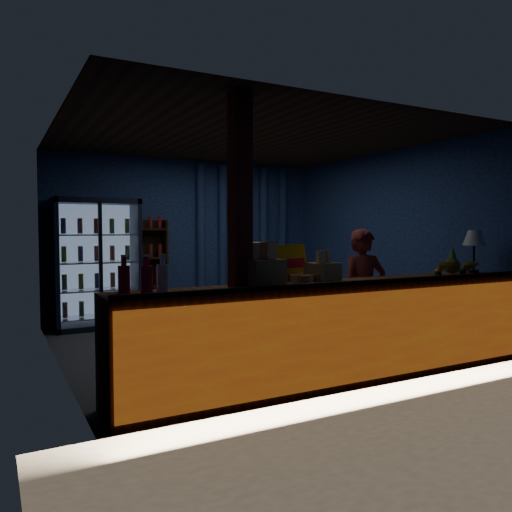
{
  "coord_description": "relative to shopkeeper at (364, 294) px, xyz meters",
  "views": [
    {
      "loc": [
        -2.91,
        -5.68,
        1.44
      ],
      "look_at": [
        0.0,
        -0.2,
        1.12
      ],
      "focal_mm": 35.0,
      "sensor_mm": 36.0,
      "label": 1
    }
  ],
  "objects": [
    {
      "name": "ground",
      "position": [
        -0.74,
        1.38,
        -0.73
      ],
      "size": [
        4.6,
        4.6,
        0.0
      ],
      "primitive_type": "plane",
      "color": "#515154",
      "rests_on": "ground"
    },
    {
      "name": "room_walls",
      "position": [
        -0.74,
        1.38,
        0.84
      ],
      "size": [
        4.6,
        4.6,
        4.6
      ],
      "color": "navy",
      "rests_on": "ground"
    },
    {
      "name": "counter",
      "position": [
        -0.74,
        -0.53,
        -0.25
      ],
      "size": [
        4.4,
        0.57,
        0.99
      ],
      "color": "brown",
      "rests_on": "ground"
    },
    {
      "name": "support_post",
      "position": [
        -1.79,
        -0.52,
        0.57
      ],
      "size": [
        0.16,
        0.16,
        2.6
      ],
      "primitive_type": "cube",
      "color": "maroon",
      "rests_on": "ground"
    },
    {
      "name": "beverage_cooler",
      "position": [
        -2.29,
        3.29,
        0.21
      ],
      "size": [
        1.2,
        0.62,
        1.9
      ],
      "color": "black",
      "rests_on": "ground"
    },
    {
      "name": "bottle_shelf",
      "position": [
        -1.44,
        3.43,
        0.07
      ],
      "size": [
        0.5,
        0.28,
        1.6
      ],
      "color": "#3A2812",
      "rests_on": "ground"
    },
    {
      "name": "curtain_folds",
      "position": [
        0.26,
        3.52,
        0.57
      ],
      "size": [
        1.74,
        0.14,
        2.5
      ],
      "color": "navy",
      "rests_on": "room_walls"
    },
    {
      "name": "framed_picture",
      "position": [
        0.11,
        3.47,
        1.02
      ],
      "size": [
        0.36,
        0.04,
        0.28
      ],
      "color": "gold",
      "rests_on": "room_walls"
    },
    {
      "name": "shopkeeper",
      "position": [
        0.0,
        0.0,
        0.0
      ],
      "size": [
        0.58,
        0.44,
        1.45
      ],
      "primitive_type": "imported",
      "rotation": [
        0.0,
        0.0,
        -0.18
      ],
      "color": "maroon",
      "rests_on": "ground"
    },
    {
      "name": "green_chair",
      "position": [
        0.42,
        2.77,
        -0.46
      ],
      "size": [
        0.82,
        0.82,
        0.54
      ],
      "primitive_type": "imported",
      "rotation": [
        0.0,
        0.0,
        3.79
      ],
      "color": "#5DBB70",
      "rests_on": "ground"
    },
    {
      "name": "side_table",
      "position": [
        0.07,
        2.81,
        -0.46
      ],
      "size": [
        0.68,
        0.56,
        0.64
      ],
      "color": "#3A2812",
      "rests_on": "ground"
    },
    {
      "name": "yellow_sign",
      "position": [
        -1.15,
        -0.31,
        0.4
      ],
      "size": [
        0.45,
        0.21,
        0.36
      ],
      "color": "#FDB70D",
      "rests_on": "counter"
    },
    {
      "name": "soda_bottles",
      "position": [
        -2.59,
        -0.45,
        0.34
      ],
      "size": [
        0.4,
        0.17,
        0.3
      ],
      "color": "red",
      "rests_on": "counter"
    },
    {
      "name": "snack_box_left",
      "position": [
        -1.59,
        -0.51,
        0.36
      ],
      "size": [
        0.43,
        0.39,
        0.39
      ],
      "color": "#978249",
      "rests_on": "counter"
    },
    {
      "name": "snack_box_centre",
      "position": [
        -0.9,
        -0.48,
        0.33
      ],
      "size": [
        0.34,
        0.31,
        0.3
      ],
      "color": "#978249",
      "rests_on": "counter"
    },
    {
      "name": "pastry_tray",
      "position": [
        -1.08,
        -0.45,
        0.25
      ],
      "size": [
        0.51,
        0.51,
        0.08
      ],
      "color": "silver",
      "rests_on": "counter"
    },
    {
      "name": "banana_bunches",
      "position": [
        0.81,
        -0.52,
        0.31
      ],
      "size": [
        0.52,
        0.3,
        0.17
      ],
      "color": "gold",
      "rests_on": "counter"
    },
    {
      "name": "table_lamp",
      "position": [
        1.21,
        -0.46,
        0.61
      ],
      "size": [
        0.25,
        0.25,
        0.49
      ],
      "color": "black",
      "rests_on": "counter"
    },
    {
      "name": "pineapple",
      "position": [
        0.86,
        -0.46,
        0.35
      ],
      "size": [
        0.17,
        0.17,
        0.3
      ],
      "color": "olive",
      "rests_on": "counter"
    }
  ]
}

